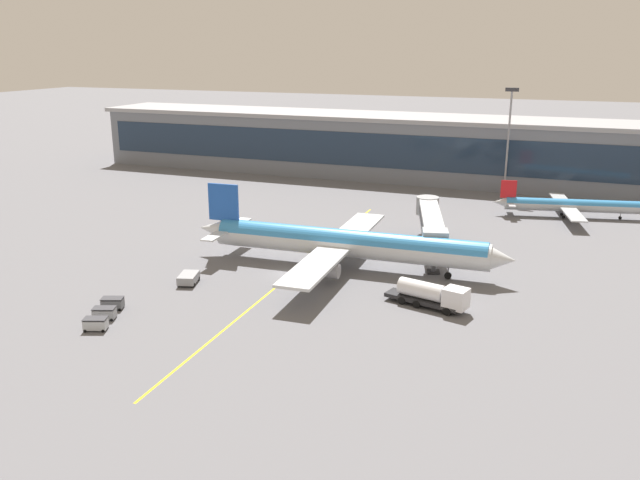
# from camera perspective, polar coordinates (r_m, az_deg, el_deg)

# --- Properties ---
(ground_plane) EXTENTS (700.00, 700.00, 0.00)m
(ground_plane) POSITION_cam_1_polar(r_m,az_deg,el_deg) (95.46, -2.85, -2.97)
(ground_plane) COLOR slate
(apron_lead_in_line) EXTENTS (2.27, 79.98, 0.01)m
(apron_lead_in_line) POSITION_cam_1_polar(r_m,az_deg,el_deg) (96.97, -2.07, -2.64)
(apron_lead_in_line) COLOR yellow
(apron_lead_in_line) RESTS_ON ground_plane
(terminal_building) EXTENTS (157.25, 19.90, 15.36)m
(terminal_building) POSITION_cam_1_polar(r_m,az_deg,el_deg) (167.06, 6.06, 8.10)
(terminal_building) COLOR slate
(terminal_building) RESTS_ON ground_plane
(main_airliner) EXTENTS (48.46, 38.66, 11.39)m
(main_airliner) POSITION_cam_1_polar(r_m,az_deg,el_deg) (96.97, 2.25, -0.27)
(main_airliner) COLOR silver
(main_airliner) RESTS_ON ground_plane
(jet_bridge) EXTENTS (9.76, 24.52, 6.52)m
(jet_bridge) POSITION_cam_1_polar(r_m,az_deg,el_deg) (106.77, 9.56, 1.65)
(jet_bridge) COLOR #B2B7BC
(jet_bridge) RESTS_ON ground_plane
(fuel_tanker) EXTENTS (11.08, 5.06, 3.25)m
(fuel_tanker) POSITION_cam_1_polar(r_m,az_deg,el_deg) (84.04, 9.66, -4.68)
(fuel_tanker) COLOR #232326
(fuel_tanker) RESTS_ON ground_plane
(pushback_tug) EXTENTS (3.29, 4.30, 1.40)m
(pushback_tug) POSITION_cam_1_polar(r_m,az_deg,el_deg) (93.26, -11.31, -3.21)
(pushback_tug) COLOR gray
(pushback_tug) RESTS_ON ground_plane
(baggage_cart_0) EXTENTS (3.02, 2.39, 1.48)m
(baggage_cart_0) POSITION_cam_1_polar(r_m,az_deg,el_deg) (81.24, -18.85, -6.87)
(baggage_cart_0) COLOR #B2B7BC
(baggage_cart_0) RESTS_ON ground_plane
(baggage_cart_1) EXTENTS (3.02, 2.39, 1.48)m
(baggage_cart_1) POSITION_cam_1_polar(r_m,az_deg,el_deg) (84.02, -18.16, -6.02)
(baggage_cart_1) COLOR gray
(baggage_cart_1) RESTS_ON ground_plane
(baggage_cart_2) EXTENTS (3.02, 2.39, 1.48)m
(baggage_cart_2) POSITION_cam_1_polar(r_m,az_deg,el_deg) (86.83, -17.51, -5.22)
(baggage_cart_2) COLOR #595B60
(baggage_cart_2) RESTS_ON ground_plane
(commuter_jet_far) EXTENTS (28.98, 23.34, 6.89)m
(commuter_jet_far) POSITION_cam_1_polar(r_m,az_deg,el_deg) (135.08, 20.90, 2.82)
(commuter_jet_far) COLOR #B2B7BC
(commuter_jet_far) RESTS_ON ground_plane
(apron_light_mast_1) EXTENTS (2.80, 0.50, 23.25)m
(apron_light_mast_1) POSITION_cam_1_polar(r_m,az_deg,el_deg) (149.25, 16.02, 8.86)
(apron_light_mast_1) COLOR gray
(apron_light_mast_1) RESTS_ON ground_plane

